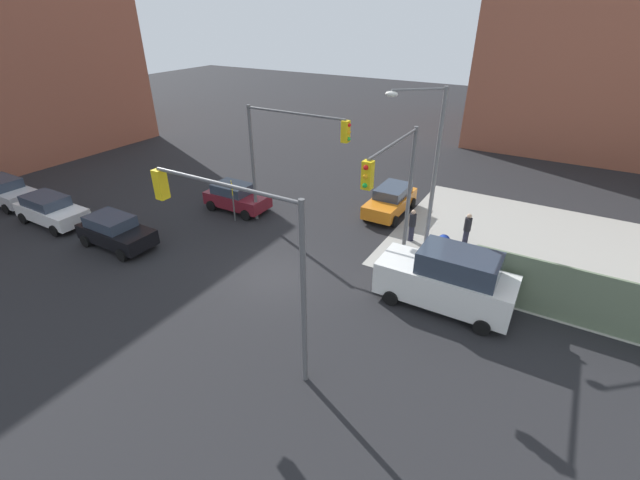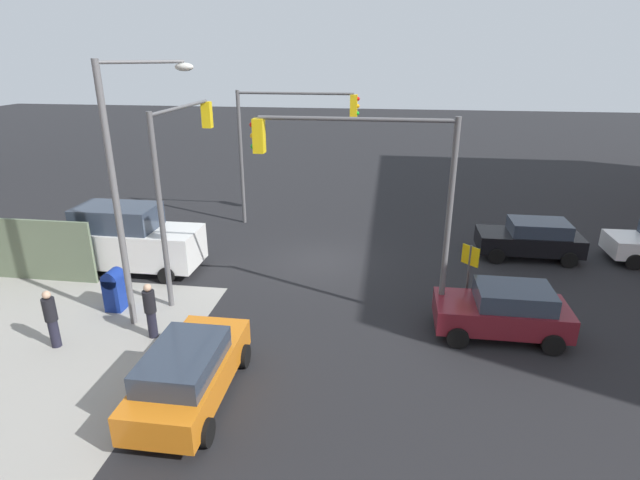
{
  "view_description": "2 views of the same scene",
  "coord_description": "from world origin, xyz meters",
  "views": [
    {
      "loc": [
        10.14,
        -13.15,
        10.91
      ],
      "look_at": [
        2.03,
        0.68,
        2.16
      ],
      "focal_mm": 24.0,
      "sensor_mm": 36.0,
      "label": 1
    },
    {
      "loc": [
        -2.68,
        18.89,
        8.16
      ],
      "look_at": [
        -0.06,
        0.28,
        1.06
      ],
      "focal_mm": 28.0,
      "sensor_mm": 36.0,
      "label": 2
    }
  ],
  "objects": [
    {
      "name": "coupe_maroon",
      "position": [
        -6.32,
        4.9,
        0.84
      ],
      "size": [
        3.91,
        2.02,
        1.62
      ],
      "color": "maroon",
      "rests_on": "ground"
    },
    {
      "name": "van_white_delivery",
      "position": [
        7.32,
        1.8,
        1.28
      ],
      "size": [
        5.4,
        2.32,
        2.62
      ],
      "color": "white",
      "rests_on": "ground"
    },
    {
      "name": "traffic_signal_nw_corner",
      "position": [
        -2.18,
        4.5,
        4.66
      ],
      "size": [
        6.02,
        0.36,
        6.5
      ],
      "color": "#59595B",
      "rests_on": "ground"
    },
    {
      "name": "pedestrian_waiting",
      "position": [
        4.2,
        6.5,
        0.93
      ],
      "size": [
        0.36,
        0.36,
        1.78
      ],
      "rotation": [
        0.0,
        0.0,
        1.13
      ],
      "color": "black",
      "rests_on": "ground"
    },
    {
      "name": "street_lamp_corner",
      "position": [
        4.92,
        5.56,
        4.7
      ],
      "size": [
        2.21,
        1.84,
        8.0
      ],
      "color": "slate",
      "rests_on": "ground"
    },
    {
      "name": "warning_sign_two_way",
      "position": [
        -5.4,
        3.61,
        1.64
      ],
      "size": [
        0.48,
        0.48,
        2.4
      ],
      "color": "#4C4C4C",
      "rests_on": "ground"
    },
    {
      "name": "traffic_signal_se_corner",
      "position": [
        2.27,
        -4.5,
        4.65
      ],
      "size": [
        5.8,
        0.36,
        6.5
      ],
      "color": "#59595B",
      "rests_on": "ground"
    },
    {
      "name": "sedan_silver",
      "position": [
        -19.37,
        -1.66,
        0.84
      ],
      "size": [
        4.41,
        2.02,
        1.62
      ],
      "color": "#B7BABF",
      "rests_on": "ground"
    },
    {
      "name": "coupe_black",
      "position": [
        -8.72,
        -1.71,
        0.84
      ],
      "size": [
        4.15,
        2.02,
        1.62
      ],
      "color": "black",
      "rests_on": "ground"
    },
    {
      "name": "coupe_orange",
      "position": [
        1.92,
        9.17,
        0.84
      ],
      "size": [
        2.02,
        4.38,
        1.62
      ],
      "color": "orange",
      "rests_on": "ground"
    },
    {
      "name": "sidewalk_corner",
      "position": [
        9.0,
        9.0,
        0.01
      ],
      "size": [
        12.0,
        12.0,
        0.01
      ],
      "primitive_type": "cube",
      "color": "#9E9B93",
      "rests_on": "ground"
    },
    {
      "name": "pedestrian_crossing",
      "position": [
        6.8,
        7.4,
        0.95
      ],
      "size": [
        0.36,
        0.36,
        1.81
      ],
      "rotation": [
        0.0,
        0.0,
        3.56
      ],
      "color": "black",
      "rests_on": "ground"
    },
    {
      "name": "mailbox_blue",
      "position": [
        6.2,
        5.0,
        0.76
      ],
      "size": [
        0.56,
        0.64,
        1.43
      ],
      "color": "navy",
      "rests_on": "ground"
    },
    {
      "name": "ground_plane",
      "position": [
        0.0,
        0.0,
        0.0
      ],
      "size": [
        120.0,
        120.0,
        0.0
      ],
      "primitive_type": "plane",
      "color": "black"
    },
    {
      "name": "sedan_white",
      "position": [
        -14.18,
        -1.85,
        0.84
      ],
      "size": [
        4.5,
        2.02,
        1.62
      ],
      "color": "white",
      "rests_on": "ground"
    },
    {
      "name": "traffic_signal_ne_corner",
      "position": [
        4.5,
        2.54,
        4.61
      ],
      "size": [
        0.36,
        5.16,
        6.5
      ],
      "color": "#59595B",
      "rests_on": "ground"
    }
  ]
}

